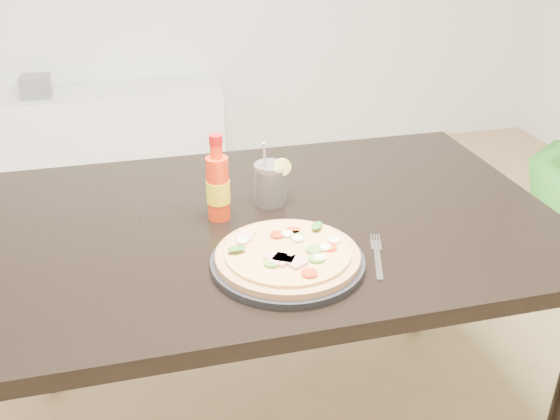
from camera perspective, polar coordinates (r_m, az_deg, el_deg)
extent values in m
plane|color=#9E7A51|center=(2.05, 7.65, -18.39)|extent=(4.50, 4.50, 0.00)
cube|color=black|center=(1.53, -1.11, -1.34)|extent=(1.40, 0.90, 0.04)
cylinder|color=black|center=(2.05, -21.50, -7.52)|extent=(0.06, 0.06, 0.71)
cylinder|color=black|center=(2.23, 12.84, -3.21)|extent=(0.06, 0.06, 0.71)
cylinder|color=black|center=(1.32, 0.70, -4.78)|extent=(0.33, 0.33, 0.02)
cylinder|color=tan|center=(1.32, 0.70, -4.22)|extent=(0.31, 0.31, 0.01)
cylinder|color=tan|center=(1.31, 0.71, -3.83)|extent=(0.27, 0.27, 0.01)
cube|color=tan|center=(1.36, -3.15, -2.37)|extent=(0.05, 0.05, 0.01)
cube|color=tan|center=(1.26, 1.41, -4.82)|extent=(0.05, 0.05, 0.01)
cube|color=tan|center=(1.27, 0.03, -4.62)|extent=(0.05, 0.05, 0.01)
cube|color=tan|center=(1.28, -0.37, -4.29)|extent=(0.05, 0.05, 0.01)
cube|color=tan|center=(1.27, 0.41, -4.47)|extent=(0.05, 0.05, 0.01)
cylinder|color=red|center=(1.37, 1.20, -1.95)|extent=(0.03, 0.03, 0.01)
cylinder|color=red|center=(1.32, 4.52, -3.42)|extent=(0.03, 0.03, 0.01)
cylinder|color=red|center=(1.36, -0.26, -2.28)|extent=(0.03, 0.03, 0.01)
cylinder|color=red|center=(1.23, 2.71, -5.83)|extent=(0.03, 0.03, 0.01)
cylinder|color=#50852C|center=(1.28, 3.34, -4.47)|extent=(0.03, 0.03, 0.01)
cylinder|color=#50852C|center=(1.36, 1.51, -2.33)|extent=(0.03, 0.03, 0.01)
cylinder|color=#50852C|center=(1.31, 3.11, -3.66)|extent=(0.03, 0.03, 0.01)
cylinder|color=#50852C|center=(1.26, -0.75, -4.88)|extent=(0.03, 0.03, 0.01)
ellipsoid|color=silver|center=(1.34, -3.47, -2.80)|extent=(0.03, 0.03, 0.01)
ellipsoid|color=silver|center=(1.34, 4.99, -2.74)|extent=(0.03, 0.03, 0.01)
ellipsoid|color=silver|center=(1.36, 0.65, -2.19)|extent=(0.03, 0.03, 0.01)
ellipsoid|color=silver|center=(1.34, 1.66, -2.61)|extent=(0.03, 0.03, 0.01)
ellipsoid|color=silver|center=(1.28, 3.64, -4.36)|extent=(0.03, 0.03, 0.01)
ellipsoid|color=silver|center=(1.31, 4.18, -3.40)|extent=(0.03, 0.03, 0.01)
ellipsoid|color=#266B19|center=(1.39, 3.39, -1.40)|extent=(0.04, 0.05, 0.00)
ellipsoid|color=#266B19|center=(1.30, -4.01, -3.51)|extent=(0.04, 0.03, 0.00)
cylinder|color=red|center=(1.49, -5.68, 1.97)|extent=(0.06, 0.06, 0.16)
cylinder|color=yellow|center=(1.49, -5.67, 1.70)|extent=(0.06, 0.06, 0.06)
cylinder|color=red|center=(1.45, -5.85, 5.38)|extent=(0.03, 0.03, 0.03)
cylinder|color=red|center=(1.44, -5.91, 6.42)|extent=(0.03, 0.03, 0.02)
cylinder|color=black|center=(1.57, -0.89, 2.21)|extent=(0.07, 0.07, 0.09)
cylinder|color=silver|center=(1.57, -0.89, 2.43)|extent=(0.08, 0.08, 0.11)
cylinder|color=#F2E059|center=(1.53, 0.22, 3.95)|extent=(0.04, 0.01, 0.04)
cylinder|color=#B2B2B7|center=(1.56, -1.35, 3.56)|extent=(0.03, 0.06, 0.17)
cube|color=silver|center=(1.34, 8.97, -4.95)|extent=(0.05, 0.12, 0.00)
cube|color=silver|center=(1.41, 8.78, -3.22)|extent=(0.04, 0.05, 0.00)
cube|color=silver|center=(1.44, 8.34, -2.55)|extent=(0.01, 0.03, 0.00)
cube|color=silver|center=(1.44, 8.58, -2.55)|extent=(0.01, 0.03, 0.00)
cube|color=silver|center=(1.44, 8.82, -2.56)|extent=(0.01, 0.03, 0.00)
cube|color=silver|center=(1.44, 9.06, -2.57)|extent=(0.01, 0.03, 0.00)
cube|color=white|center=(3.60, -16.64, 6.41)|extent=(1.40, 0.34, 0.50)
cube|color=slate|center=(3.53, -21.28, 9.66)|extent=(0.14, 0.12, 0.01)
cube|color=slate|center=(3.52, -21.31, 9.82)|extent=(0.14, 0.12, 0.01)
cube|color=slate|center=(3.52, -21.34, 9.98)|extent=(0.14, 0.12, 0.01)
cube|color=slate|center=(3.52, -21.37, 10.15)|extent=(0.14, 0.12, 0.01)
cube|color=slate|center=(3.51, -21.40, 10.31)|extent=(0.14, 0.12, 0.01)
cube|color=slate|center=(3.51, -21.43, 10.47)|extent=(0.14, 0.12, 0.01)
cube|color=slate|center=(3.51, -21.46, 10.64)|extent=(0.14, 0.12, 0.01)
cube|color=slate|center=(3.51, -21.48, 10.80)|extent=(0.14, 0.12, 0.01)
cube|color=slate|center=(3.50, -21.51, 10.96)|extent=(0.14, 0.12, 0.01)
cube|color=slate|center=(3.50, -21.54, 11.13)|extent=(0.14, 0.12, 0.01)
cube|color=slate|center=(3.50, -21.57, 11.29)|extent=(0.14, 0.12, 0.01)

